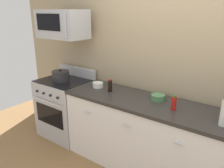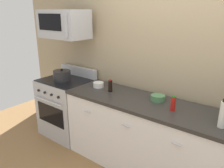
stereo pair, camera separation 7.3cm
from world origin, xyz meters
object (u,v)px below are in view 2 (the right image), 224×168
bottle_soy_sauce_dark (110,86)px  bowl_green_glaze (158,98)px  range_oven (67,107)px  bowl_white_ceramic (98,85)px  microwave (64,24)px  stockpot (62,76)px  bottle_hot_sauce_red (173,104)px  bottle_vinegar_white (223,114)px

bottle_soy_sauce_dark → bowl_green_glaze: bearing=8.9°
range_oven → bottle_soy_sauce_dark: (0.87, 0.01, 0.53)m
bowl_white_ceramic → bottle_soy_sauce_dark: bearing=-9.7°
range_oven → microwave: size_ratio=1.44×
bowl_white_ceramic → stockpot: (-0.63, -0.11, 0.04)m
stockpot → bowl_white_ceramic: bearing=9.8°
range_oven → bowl_green_glaze: bearing=4.3°
microwave → bowl_green_glaze: 1.71m
microwave → bowl_white_ceramic: microwave is taller
microwave → bowl_white_ceramic: bearing=1.0°
microwave → bottle_hot_sauce_red: size_ratio=4.54×
stockpot → microwave: bearing=89.9°
range_oven → bowl_white_ceramic: size_ratio=7.33×
bottle_vinegar_white → stockpot: (-2.26, 0.05, -0.05)m
bottle_soy_sauce_dark → stockpot: 0.88m
microwave → bowl_white_ceramic: (0.63, 0.01, -0.79)m
range_oven → bowl_green_glaze: range_oven is taller
range_oven → bottle_soy_sauce_dark: 1.02m
bottle_hot_sauce_red → bowl_green_glaze: 0.30m
bottle_soy_sauce_dark → stockpot: bearing=-175.6°
range_oven → bowl_white_ceramic: 0.80m
microwave → range_oven: bearing=-90.3°
bottle_hot_sauce_red → stockpot: 1.76m
bottle_hot_sauce_red → bowl_green_glaze: bottle_hot_sauce_red is taller
microwave → bottle_soy_sauce_dark: size_ratio=4.51×
bottle_hot_sauce_red → bowl_green_glaze: size_ratio=0.98×
microwave → bottle_vinegar_white: microwave is taller
microwave → bowl_green_glaze: (1.51, 0.07, -0.79)m
bottle_vinegar_white → bowl_green_glaze: bottle_vinegar_white is taller
range_oven → bottle_hot_sauce_red: bearing=-1.4°
bottle_vinegar_white → bottle_soy_sauce_dark: size_ratio=1.65×
bowl_green_glaze → bowl_white_ceramic: (-0.88, -0.06, 0.00)m
bottle_hot_sauce_red → bowl_white_ceramic: bottle_hot_sauce_red is taller
bottle_soy_sauce_dark → stockpot: size_ratio=0.64×
bottle_vinegar_white → bottle_soy_sauce_dark: bottle_vinegar_white is taller
bowl_green_glaze → bowl_white_ceramic: 0.88m
bottle_hot_sauce_red → bottle_soy_sauce_dark: size_ratio=0.99×
bottle_hot_sauce_red → bowl_white_ceramic: bearing=175.0°
bottle_hot_sauce_red → bowl_white_ceramic: 1.14m
range_oven → bottle_soy_sauce_dark: size_ratio=6.47×
bottle_hot_sauce_red → bottle_soy_sauce_dark: bottle_soy_sauce_dark is taller
microwave → bottle_vinegar_white: size_ratio=2.73×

